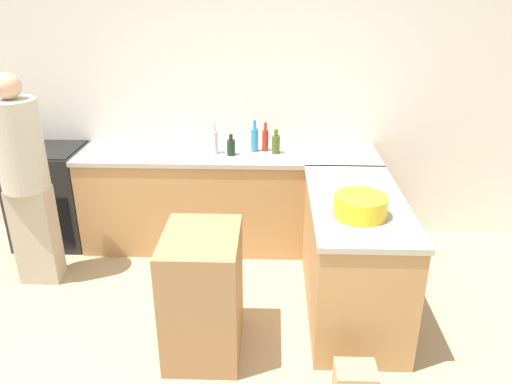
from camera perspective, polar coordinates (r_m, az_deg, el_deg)
wall_back at (r=4.84m, az=-2.98°, el=10.49°), size 8.00×0.06×2.70m
counter_back at (r=4.78m, az=-3.11°, el=-0.80°), size 2.75×0.67×0.94m
counter_peninsula at (r=3.89m, az=11.00°, el=-7.15°), size 0.69×1.45×0.94m
range_oven at (r=5.22m, az=-22.29°, el=-0.40°), size 0.68×0.63×0.95m
island_table at (r=3.46m, az=-6.08°, el=-11.47°), size 0.50×0.65×0.89m
mixing_bowl at (r=3.40m, az=11.84°, el=-1.57°), size 0.36×0.36×0.15m
olive_oil_bottle at (r=4.56m, az=2.29°, el=5.53°), size 0.07×0.07×0.22m
vinegar_bottle_clear at (r=4.56m, az=-4.75°, el=5.81°), size 0.06×0.06×0.29m
dish_soap_bottle at (r=4.60m, az=-0.17°, el=6.08°), size 0.07×0.07×0.29m
wine_bottle_dark at (r=4.51m, az=-2.87°, el=5.18°), size 0.07×0.07×0.20m
hot_sauce_bottle at (r=4.62m, az=1.08°, el=6.01°), size 0.06×0.06×0.27m
person_by_range at (r=4.39m, az=-24.90°, el=1.69°), size 0.37×0.37×1.77m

